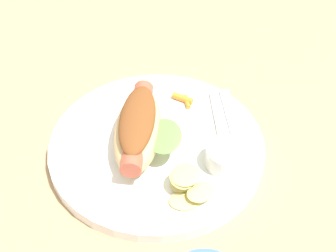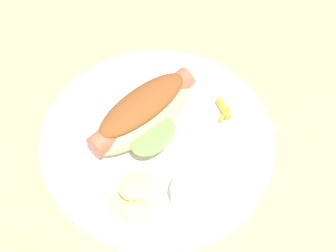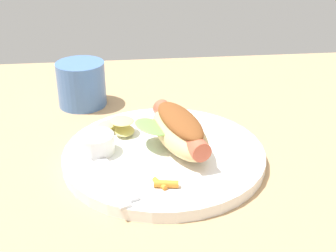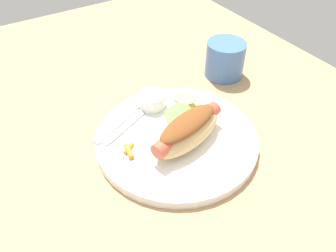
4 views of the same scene
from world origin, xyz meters
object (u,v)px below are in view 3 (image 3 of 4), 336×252
knife (101,179)px  plate (164,155)px  sauce_ramekin (96,144)px  carrot_garnish (164,184)px  fork (110,170)px  chips_pile (119,125)px  drinking_cup (81,84)px  hot_dog (179,130)px

knife → plate: bearing=-78.0°
sauce_ramekin → carrot_garnish: size_ratio=1.60×
sauce_ramekin → fork: bearing=110.4°
carrot_garnish → sauce_ramekin: bearing=-47.7°
sauce_ramekin → fork: sauce_ramekin is taller
fork → chips_pile: 10.90cm
carrot_garnish → fork: bearing=-32.4°
carrot_garnish → chips_pile: bearing=-70.8°
drinking_cup → carrot_garnish: bearing=111.3°
chips_pile → plate: bearing=134.5°
chips_pile → sauce_ramekin: bearing=60.0°
plate → drinking_cup: drinking_cup is taller
knife → carrot_garnish: size_ratio=4.34×
plate → hot_dog: hot_dog is taller
plate → knife: (8.52, 6.51, 0.98)cm
chips_pile → drinking_cup: bearing=-66.4°
hot_dog → chips_pile: hot_dog is taller
sauce_ramekin → knife: (-0.75, 7.00, -1.18)cm
fork → knife: same height
fork → carrot_garnish: carrot_garnish is taller
sauce_ramekin → hot_dog: bearing=-179.4°
plate → knife: bearing=37.4°
hot_dog → fork: size_ratio=1.05×
chips_pile → drinking_cup: drinking_cup is taller
plate → hot_dog: 4.21cm
plate → sauce_ramekin: sauce_ramekin is taller
hot_dog → plate: bearing=91.1°
fork → chips_pile: bearing=-30.3°
hot_dog → carrot_garnish: 10.14cm
sauce_ramekin → knife: bearing=96.1°
knife → drinking_cup: bearing=-17.5°
sauce_ramekin → knife: size_ratio=0.37×
carrot_garnish → drinking_cup: (11.43, -29.25, 1.84)cm
knife → chips_pile: size_ratio=2.02×
plate → knife: 10.77cm
plate → fork: 8.76cm
fork → knife: bearing=125.1°
knife → carrot_garnish: 8.01cm
plate → fork: fork is taller
chips_pile → drinking_cup: (6.25, -14.35, 1.01)cm
fork → drinking_cup: (4.91, -25.11, 2.06)cm
hot_dog → fork: (9.51, 5.26, -2.56)cm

